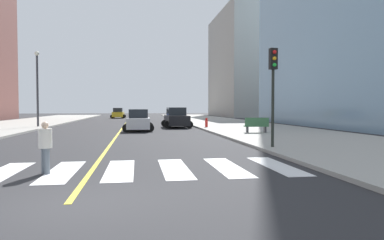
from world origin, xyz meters
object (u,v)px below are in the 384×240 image
Objects in this scene: car_blue_fourth at (138,115)px; park_bench at (256,125)px; car_yellow_third at (118,113)px; car_black_nearest at (176,118)px; street_lamp at (37,82)px; fire_hydrant at (206,123)px; car_silver_second at (139,121)px; pedestrian_crossing at (45,145)px; traffic_light_near_corner at (273,78)px.

car_blue_fourth is 30.22m from park_bench.
car_blue_fourth is (3.56, -11.50, -0.07)m from car_yellow_third.
car_black_nearest is 1.07× the size of car_yellow_third.
fire_hydrant is at bearing -12.84° from street_lamp.
car_yellow_third is at bearing -82.86° from car_silver_second.
pedestrian_crossing is at bearing 87.26° from car_blue_fourth.
car_black_nearest is 14.11m from street_lamp.
car_silver_second reaches higher than fire_hydrant.
car_blue_fourth reaches higher than pedestrian_crossing.
car_blue_fourth is at bearing -80.52° from car_black_nearest.
car_black_nearest reaches higher than car_blue_fourth.
street_lamp is (-16.20, 3.69, 3.93)m from fire_hydrant.
car_black_nearest is at bearing -128.87° from car_silver_second.
pedestrian_crossing is (-9.22, -4.66, -2.57)m from traffic_light_near_corner.
traffic_light_near_corner is 17.08m from fire_hydrant.
street_lamp reaches higher than car_yellow_third.
car_black_nearest reaches higher than pedestrian_crossing.
car_blue_fourth is (-3.79, 19.18, -0.13)m from car_black_nearest.
traffic_light_near_corner is 2.91× the size of pedestrian_crossing.
car_black_nearest reaches higher than car_yellow_third.
car_black_nearest is 19.31m from traffic_light_near_corner.
traffic_light_near_corner is at bearing -90.30° from fire_hydrant.
car_silver_second is at bearing -31.56° from street_lamp.
park_bench is 1.14× the size of pedestrian_crossing.
car_black_nearest is 3.41m from fire_hydrant.
traffic_light_near_corner is at bearing -51.88° from street_lamp.
car_yellow_third is 2.65× the size of pedestrian_crossing.
car_silver_second is at bearing -44.88° from pedestrian_crossing.
car_black_nearest is 2.83× the size of pedestrian_crossing.
fire_hydrant is at bearing 107.88° from car_blue_fourth.
park_bench is (2.40, 9.23, -2.77)m from traffic_light_near_corner.
park_bench is at bearing -76.18° from pedestrian_crossing.
fire_hydrant is at bearing -59.68° from pedestrian_crossing.
street_lamp is at bearing -20.99° from pedestrian_crossing.
car_silver_second is 4.74× the size of fire_hydrant.
street_lamp is (-13.56, 1.55, 3.56)m from car_black_nearest.
street_lamp is at bearing 62.11° from car_blue_fourth.
pedestrian_crossing is 26.37m from street_lamp.
car_blue_fourth is at bearing -40.13° from pedestrian_crossing.
fire_hydrant is at bearing 22.26° from park_bench.
car_black_nearest is 1.08× the size of car_silver_second.
car_black_nearest is 24.57m from pedestrian_crossing.
traffic_light_near_corner is (9.90, -49.65, 2.58)m from car_yellow_third.
car_yellow_third reaches higher than car_silver_second.
car_black_nearest is at bearing -74.56° from car_yellow_third.
car_black_nearest is 0.62× the size of street_lamp.
traffic_light_near_corner is at bearing 170.82° from park_bench.
car_yellow_third is at bearing 77.96° from street_lamp.
fire_hydrant is (6.42, -21.32, -0.23)m from car_blue_fourth.
car_black_nearest is 1.17× the size of car_blue_fourth.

